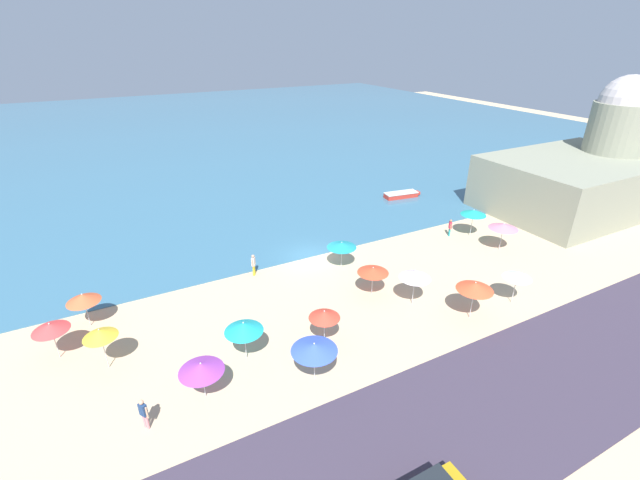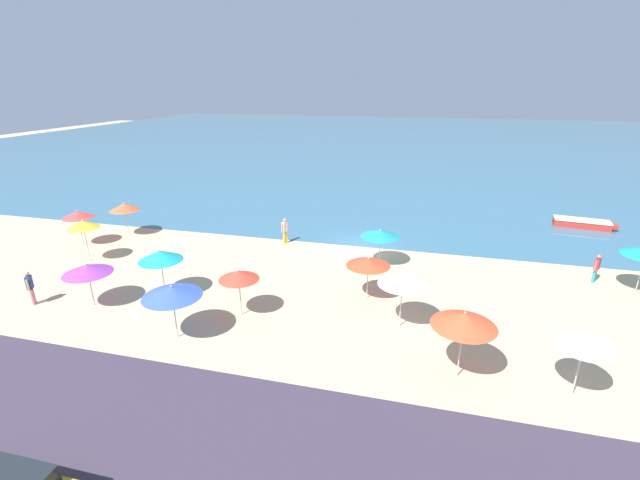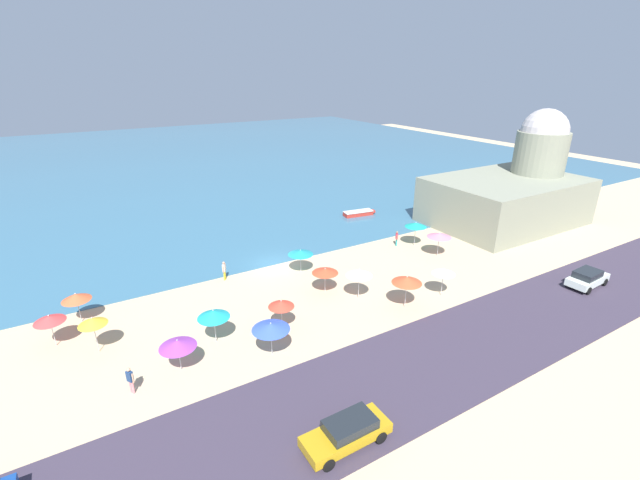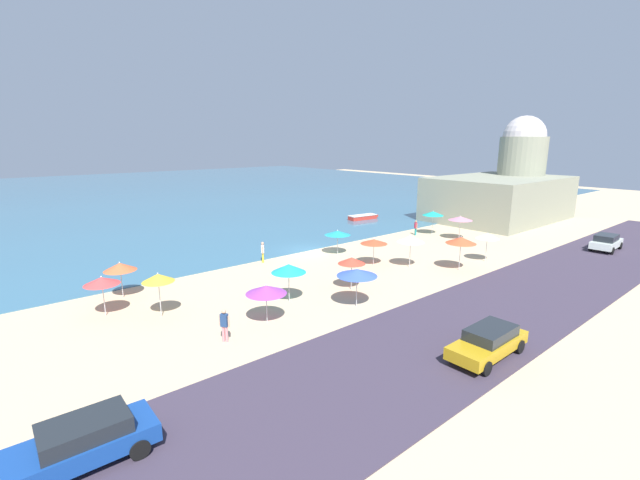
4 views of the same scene
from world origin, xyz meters
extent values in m
plane|color=#C9AE88|center=(0.00, 0.00, 0.00)|extent=(160.00, 160.00, 0.00)
cube|color=#376985|center=(0.00, 55.00, 0.03)|extent=(150.00, 110.00, 0.05)
cube|color=#3A3142|center=(0.00, -18.00, 0.03)|extent=(80.00, 8.00, 0.06)
cylinder|color=#B2B2B7|center=(14.55, -3.02, 1.05)|extent=(0.05, 0.05, 2.10)
cone|color=teal|center=(14.55, -3.02, 2.26)|extent=(2.20, 2.20, 0.43)
sphere|color=silver|center=(14.55, -3.02, 2.51)|extent=(0.08, 0.08, 0.08)
cylinder|color=#B2B2B7|center=(9.21, -12.10, 0.99)|extent=(0.05, 0.05, 1.98)
cone|color=white|center=(9.21, -12.10, 2.14)|extent=(1.87, 1.87, 0.42)
sphere|color=silver|center=(9.21, -12.10, 2.38)|extent=(0.08, 0.08, 0.08)
cylinder|color=#B2B2B7|center=(3.13, -9.09, 1.04)|extent=(0.05, 0.05, 2.08)
cone|color=white|center=(3.13, -9.09, 2.28)|extent=(2.10, 2.10, 0.51)
sphere|color=silver|center=(3.13, -9.09, 2.57)|extent=(0.08, 0.08, 0.08)
cylinder|color=#B2B2B7|center=(-17.78, -4.04, 0.96)|extent=(0.05, 0.05, 1.92)
cone|color=#E9403F|center=(-17.78, -4.04, 2.08)|extent=(1.93, 1.93, 0.42)
sphere|color=silver|center=(-17.78, -4.04, 2.32)|extent=(0.08, 0.08, 0.08)
cylinder|color=#B2B2B7|center=(-5.85, -12.22, 0.98)|extent=(0.05, 0.05, 1.96)
cone|color=blue|center=(-5.85, -12.22, 2.12)|extent=(2.42, 2.42, 0.42)
sphere|color=silver|center=(-5.85, -12.22, 2.36)|extent=(0.08, 0.08, 0.08)
cylinder|color=#B2B2B7|center=(14.70, -6.16, 1.00)|extent=(0.05, 0.05, 2.01)
cone|color=pink|center=(14.70, -6.16, 2.15)|extent=(2.37, 2.37, 0.39)
sphere|color=silver|center=(14.70, -6.16, 2.38)|extent=(0.08, 0.08, 0.08)
cylinder|color=#B2B2B7|center=(1.37, -6.86, 0.90)|extent=(0.05, 0.05, 1.80)
cone|color=#F44829|center=(1.37, -6.86, 1.93)|extent=(2.15, 2.15, 0.36)
sphere|color=silver|center=(1.37, -6.86, 2.14)|extent=(0.08, 0.08, 0.08)
cylinder|color=#B2B2B7|center=(5.42, -12.04, 1.08)|extent=(0.05, 0.05, 2.16)
cone|color=#EB4F2C|center=(5.42, -12.04, 2.35)|extent=(2.28, 2.28, 0.48)
sphere|color=silver|center=(5.42, -12.04, 2.62)|extent=(0.08, 0.08, 0.08)
cylinder|color=#B2B2B7|center=(-11.25, -10.73, 0.86)|extent=(0.05, 0.05, 1.71)
cone|color=purple|center=(-11.25, -10.73, 1.89)|extent=(2.23, 2.23, 0.45)
sphere|color=silver|center=(-11.25, -10.73, 2.14)|extent=(0.08, 0.08, 0.08)
cylinder|color=#B2B2B7|center=(1.46, -2.50, 0.88)|extent=(0.05, 0.05, 1.76)
cone|color=teal|center=(1.46, -2.50, 1.90)|extent=(2.28, 2.28, 0.39)
sphere|color=silver|center=(1.46, -2.50, 2.12)|extent=(0.08, 0.08, 0.08)
cylinder|color=#B2B2B7|center=(-15.39, -6.21, 1.06)|extent=(0.05, 0.05, 2.12)
cone|color=yellow|center=(-15.39, -6.21, 2.30)|extent=(1.77, 1.77, 0.45)
sphere|color=silver|center=(-15.39, -6.21, 2.55)|extent=(0.08, 0.08, 0.08)
cylinder|color=#B2B2B7|center=(-16.15, -1.62, 0.92)|extent=(0.05, 0.05, 1.83)
cone|color=#DE5B33|center=(-16.15, -1.62, 2.03)|extent=(1.98, 1.98, 0.49)
sphere|color=silver|center=(-16.15, -1.62, 2.31)|extent=(0.08, 0.08, 0.08)
cylinder|color=#B2B2B7|center=(-8.50, -9.01, 0.97)|extent=(0.05, 0.05, 1.94)
cone|color=#1CA5AC|center=(-8.50, -9.01, 2.15)|extent=(2.14, 2.14, 0.52)
sphere|color=silver|center=(-8.50, -9.01, 2.44)|extent=(0.08, 0.08, 0.08)
cylinder|color=#B2B2B7|center=(-4.00, -9.87, 0.92)|extent=(0.05, 0.05, 1.84)
cone|color=#E1402D|center=(-4.00, -9.87, 2.00)|extent=(1.83, 1.83, 0.42)
sphere|color=silver|center=(-4.00, -9.87, 2.24)|extent=(0.08, 0.08, 0.08)
cylinder|color=teal|center=(12.84, -2.21, 0.37)|extent=(0.14, 0.14, 0.75)
cylinder|color=teal|center=(12.94, -2.06, 0.37)|extent=(0.14, 0.14, 0.75)
cube|color=#C22B44|center=(12.89, -2.14, 1.04)|extent=(0.38, 0.42, 0.59)
sphere|color=#996E52|center=(12.89, -2.14, 1.47)|extent=(0.22, 0.22, 0.22)
cylinder|color=#996E52|center=(12.76, -2.33, 0.99)|extent=(0.09, 0.09, 0.53)
cylinder|color=#996E52|center=(13.02, -1.94, 0.99)|extent=(0.09, 0.09, 0.53)
cylinder|color=yellow|center=(-5.03, -0.61, 0.41)|extent=(0.14, 0.14, 0.82)
cylinder|color=yellow|center=(-4.92, -0.46, 0.41)|extent=(0.14, 0.14, 0.82)
cube|color=beige|center=(-4.97, -0.54, 1.15)|extent=(0.39, 0.42, 0.65)
sphere|color=tan|center=(-4.97, -0.54, 1.61)|extent=(0.22, 0.22, 0.22)
cylinder|color=tan|center=(-5.12, -0.73, 1.10)|extent=(0.09, 0.09, 0.59)
cylinder|color=tan|center=(-4.83, -0.34, 1.10)|extent=(0.09, 0.09, 0.59)
cylinder|color=#DD8087|center=(-14.06, -11.44, 0.41)|extent=(0.14, 0.14, 0.82)
cylinder|color=#DD8087|center=(-14.16, -11.29, 0.41)|extent=(0.14, 0.14, 0.82)
cube|color=navy|center=(-14.11, -11.36, 1.15)|extent=(0.38, 0.42, 0.65)
sphere|color=tan|center=(-14.11, -11.36, 1.60)|extent=(0.22, 0.22, 0.22)
cylinder|color=tan|center=(-13.99, -11.57, 1.10)|extent=(0.09, 0.09, 0.59)
cylinder|color=tan|center=(-14.24, -11.16, 1.10)|extent=(0.09, 0.09, 0.59)
cube|color=#B68C16|center=(-5.73, -20.53, 0.66)|extent=(4.43, 1.72, 0.56)
cube|color=#1E2328|center=(-5.51, -20.52, 1.19)|extent=(2.49, 1.50, 0.50)
cylinder|color=black|center=(-7.23, -21.33, 0.38)|extent=(0.64, 0.22, 0.64)
cylinder|color=black|center=(-7.24, -19.74, 0.38)|extent=(0.64, 0.22, 0.64)
cylinder|color=black|center=(-4.22, -21.31, 0.38)|extent=(0.64, 0.22, 0.64)
cylinder|color=black|center=(-4.23, -19.72, 0.38)|extent=(0.64, 0.22, 0.64)
cube|color=silver|center=(20.80, -17.25, 0.68)|extent=(4.07, 1.94, 0.59)
cube|color=#1E2328|center=(20.60, -17.26, 1.24)|extent=(2.31, 1.64, 0.54)
cylinder|color=black|center=(22.10, -16.37, 0.38)|extent=(0.65, 0.25, 0.64)
cylinder|color=black|center=(22.19, -17.99, 0.38)|extent=(0.65, 0.25, 0.64)
cylinder|color=black|center=(19.40, -16.51, 0.38)|extent=(0.65, 0.25, 0.64)
cylinder|color=black|center=(19.49, -18.14, 0.38)|extent=(0.65, 0.25, 0.64)
cube|color=navy|center=(-21.47, -16.07, 0.68)|extent=(4.47, 1.82, 0.61)
cube|color=#1E2328|center=(-21.24, -16.08, 1.25)|extent=(2.51, 1.57, 0.52)
cylinder|color=black|center=(-22.95, -15.23, 0.38)|extent=(0.64, 0.23, 0.64)
cylinder|color=black|center=(-19.98, -16.92, 0.38)|extent=(0.64, 0.23, 0.64)
cylinder|color=black|center=(-19.94, -15.30, 0.38)|extent=(0.64, 0.23, 0.64)
cube|color=red|center=(15.10, 7.79, 0.29)|extent=(3.81, 1.71, 0.49)
cube|color=red|center=(17.12, 7.50, 0.34)|extent=(0.53, 0.73, 0.29)
cube|color=silver|center=(15.10, 7.79, 0.58)|extent=(3.82, 1.79, 0.08)
cube|color=gray|center=(28.56, -2.80, 2.65)|extent=(17.47, 11.85, 5.29)
cylinder|color=gray|center=(33.80, -2.80, 5.10)|extent=(5.89, 5.89, 10.20)
sphere|color=#B7AEAD|center=(33.80, -2.80, 10.20)|extent=(5.30, 5.30, 5.30)
camera|label=1|loc=(-13.54, -27.46, 16.48)|focal=24.00mm
camera|label=2|loc=(3.70, -25.75, 10.07)|focal=24.00mm
camera|label=3|loc=(-14.78, -33.34, 17.09)|focal=24.00mm
camera|label=4|loc=(-23.05, -29.28, 9.71)|focal=24.00mm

